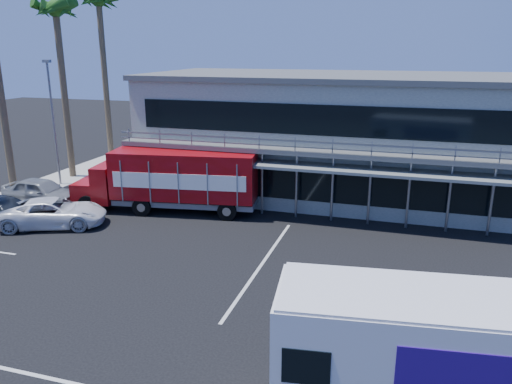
# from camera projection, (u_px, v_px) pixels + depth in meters

# --- Properties ---
(ground) EXTENTS (120.00, 120.00, 0.00)m
(ground) POSITION_uv_depth(u_px,v_px,m) (189.00, 289.00, 18.93)
(ground) COLOR black
(ground) RESTS_ON ground
(building) EXTENTS (22.40, 12.00, 7.30)m
(building) POSITION_uv_depth(u_px,v_px,m) (332.00, 134.00, 30.79)
(building) COLOR gray
(building) RESTS_ON ground
(palm_e) EXTENTS (2.80, 2.80, 12.25)m
(palm_e) POSITION_uv_depth(u_px,v_px,m) (56.00, 19.00, 32.00)
(palm_e) COLOR brown
(palm_e) RESTS_ON ground
(palm_f) EXTENTS (2.80, 2.80, 13.25)m
(palm_f) POSITION_uv_depth(u_px,v_px,m) (99.00, 10.00, 36.91)
(palm_f) COLOR brown
(palm_f) RESTS_ON ground
(light_pole_far) EXTENTS (0.50, 0.25, 8.09)m
(light_pole_far) POSITION_uv_depth(u_px,v_px,m) (53.00, 118.00, 31.73)
(light_pole_far) COLOR gray
(light_pole_far) RESTS_ON ground
(red_truck) EXTENTS (10.43, 3.83, 3.43)m
(red_truck) POSITION_uv_depth(u_px,v_px,m) (173.00, 178.00, 27.42)
(red_truck) COLOR maroon
(red_truck) RESTS_ON ground
(white_van) EXTENTS (7.57, 3.38, 3.57)m
(white_van) POSITION_uv_depth(u_px,v_px,m) (434.00, 362.00, 11.45)
(white_van) COLOR white
(white_van) RESTS_ON ground
(parked_car_c) EXTENTS (5.72, 4.20, 1.44)m
(parked_car_c) POSITION_uv_depth(u_px,v_px,m) (53.00, 213.00, 25.41)
(parked_car_c) COLOR white
(parked_car_c) RESTS_ON ground
(parked_car_d) EXTENTS (4.88, 2.40, 1.37)m
(parked_car_d) POSITION_uv_depth(u_px,v_px,m) (7.00, 211.00, 25.77)
(parked_car_d) COLOR #282D36
(parked_car_d) RESTS_ON ground
(parked_car_e) EXTENTS (4.71, 2.00, 1.59)m
(parked_car_e) POSITION_uv_depth(u_px,v_px,m) (42.00, 192.00, 28.80)
(parked_car_e) COLOR gray
(parked_car_e) RESTS_ON ground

